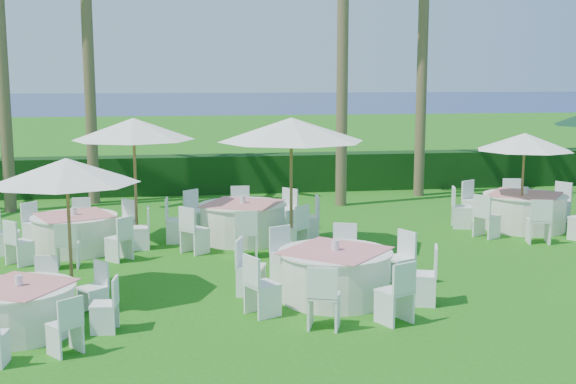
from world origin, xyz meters
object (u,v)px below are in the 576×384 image
Objects in this scene: umbrella_d at (525,142)px; umbrella_c at (134,129)px; banquet_table_d at (75,232)px; umbrella_b at (291,130)px; banquet_table_b at (335,273)px; banquet_table_e at (243,221)px; banquet_table_f at (524,211)px; umbrella_a at (67,171)px; banquet_table_a at (20,308)px.

umbrella_c is at bearing 177.07° from umbrella_d.
banquet_table_d is 10.41m from umbrella_d.
umbrella_d is (5.76, 1.15, -0.43)m from umbrella_b.
umbrella_b is 5.89m from umbrella_d.
banquet_table_e is at bearing 103.10° from banquet_table_b.
banquet_table_f reaches higher than banquet_table_b.
banquet_table_b is 6.36m from umbrella_c.
banquet_table_e reaches higher than banquet_table_b.
umbrella_d is (9.90, 3.77, 0.00)m from umbrella_a.
banquet_table_b is 1.38× the size of umbrella_d.
umbrella_b reaches higher than banquet_table_a.
umbrella_c is (-9.24, 0.20, 2.07)m from banquet_table_f.
banquet_table_b is at bearing -76.90° from banquet_table_e.
banquet_table_a is at bearing -170.19° from banquet_table_b.
umbrella_c is (1.25, 0.78, 2.11)m from banquet_table_d.
umbrella_b reaches higher than banquet_table_d.
banquet_table_e is at bearing 55.17° from banquet_table_a.
umbrella_a is at bearing -101.82° from umbrella_c.
umbrella_c reaches higher than banquet_table_d.
banquet_table_a is 4.99m from banquet_table_d.
banquet_table_e is 5.33m from umbrella_a.
umbrella_b is at bearing 41.75° from banquet_table_a.
umbrella_d reaches higher than banquet_table_b.
umbrella_a is (-10.12, -4.03, 1.69)m from banquet_table_f.
umbrella_d is at bearing 1.80° from banquet_table_d.
umbrella_d reaches higher than umbrella_a.
banquet_table_d is 2.58m from umbrella_c.
banquet_table_b is 1.18× the size of umbrella_c.
umbrella_d is at bearing 38.67° from banquet_table_b.
umbrella_c reaches higher than banquet_table_e.
banquet_table_f is 1.46× the size of umbrella_a.
umbrella_c reaches higher than umbrella_a.
banquet_table_e is at bearing -8.65° from umbrella_c.
banquet_table_f is at bearing 27.62° from banquet_table_a.
banquet_table_a is 6.62m from umbrella_b.
umbrella_b is (-0.17, 3.32, 2.15)m from banquet_table_b.
banquet_table_e is 1.25× the size of umbrella_c.
banquet_table_b is 1.38× the size of umbrella_a.
banquet_table_e reaches higher than banquet_table_d.
umbrella_d is (6.65, -0.10, 1.70)m from banquet_table_e.
umbrella_a is (0.36, -3.45, 1.74)m from banquet_table_d.
umbrella_b is at bearing 93.01° from banquet_table_b.
banquet_table_b is 1.07× the size of umbrella_b.
banquet_table_a is 2.41m from umbrella_a.
banquet_table_f is at bearing 13.28° from umbrella_b.
umbrella_a is 4.34m from umbrella_c.
banquet_table_d is 1.32× the size of umbrella_a.
banquet_table_d reaches higher than banquet_table_a.
umbrella_b reaches higher than umbrella_d.
umbrella_c is (-3.25, 1.61, -0.06)m from umbrella_b.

